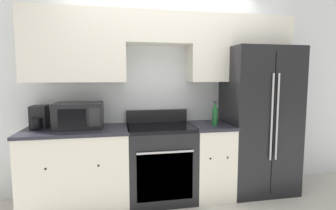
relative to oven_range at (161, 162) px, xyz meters
The scene contains 9 objects.
ground_plane 0.56m from the oven_range, 73.62° to the right, with size 12.00×12.00×0.00m, color beige.
wall_back 1.10m from the oven_range, 70.70° to the left, with size 8.00×0.39×2.60m.
lower_cabinets_left 0.97m from the oven_range, behind, with size 1.17×0.64×0.90m.
lower_cabinets_right 0.62m from the oven_range, ahead, with size 0.49×0.64×0.90m.
oven_range is the anchor object (origin of this frame).
refrigerator 1.37m from the oven_range, ahead, with size 0.86×0.80×1.85m.
microwave 1.10m from the oven_range, behind, with size 0.53×0.38×0.29m.
bottle 0.86m from the oven_range, ahead, with size 0.07×0.07×0.29m.
paper_towel_holder 1.50m from the oven_range, behind, with size 0.17×0.29×0.26m.
Camera 1 is at (-0.59, -2.73, 1.48)m, focal length 28.00 mm.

